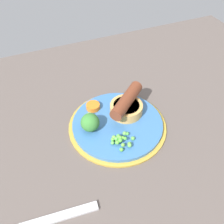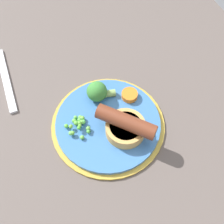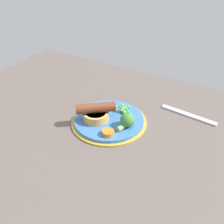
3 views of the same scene
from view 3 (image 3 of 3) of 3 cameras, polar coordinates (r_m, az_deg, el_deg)
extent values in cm
cube|color=#564C47|center=(79.48, -4.71, -2.57)|extent=(110.00, 80.00, 3.00)
cylinder|color=#B79333|center=(77.07, -0.67, -2.15)|extent=(23.22, 23.22, 0.50)
cylinder|color=#386BA8|center=(76.80, -0.68, -1.88)|extent=(21.36, 21.36, 1.40)
cylinder|color=tan|center=(75.57, -3.71, -0.80)|extent=(7.87, 7.87, 2.52)
cylinder|color=#472614|center=(74.94, -3.74, -0.11)|extent=(6.30, 6.30, 0.30)
cylinder|color=brown|center=(74.03, -3.78, 0.94)|extent=(10.94, 9.83, 2.98)
sphere|color=#52AC45|center=(79.41, 0.71, 0.57)|extent=(0.80, 0.80, 0.80)
sphere|color=#58AD44|center=(78.65, 3.66, 0.14)|extent=(0.80, 0.80, 0.80)
sphere|color=#5FAF4A|center=(81.29, 2.47, 1.63)|extent=(0.94, 0.94, 0.94)
sphere|color=#64B040|center=(78.20, 2.93, -0.02)|extent=(0.75, 0.75, 0.75)
sphere|color=#56AF3D|center=(79.23, 2.80, 1.02)|extent=(0.95, 0.95, 0.95)
sphere|color=#54A948|center=(78.52, 2.80, 0.41)|extent=(0.93, 0.93, 0.93)
sphere|color=#60A949|center=(78.94, 0.99, 0.46)|extent=(0.93, 0.93, 0.93)
sphere|color=#57AB3A|center=(79.17, 3.32, 0.74)|extent=(0.94, 0.94, 0.94)
sphere|color=#60A736|center=(79.25, 2.11, 1.00)|extent=(0.73, 0.73, 0.73)
sphere|color=#51B64C|center=(78.42, 2.17, 0.37)|extent=(0.93, 0.93, 0.93)
sphere|color=#5BB139|center=(78.15, 3.12, -0.06)|extent=(0.85, 0.85, 0.85)
sphere|color=#5FA438|center=(81.06, 2.30, 1.57)|extent=(0.85, 0.85, 0.85)
sphere|color=#5FB444|center=(78.58, 2.31, 0.53)|extent=(0.92, 0.92, 0.92)
sphere|color=#64A53B|center=(80.31, 3.12, 1.28)|extent=(0.82, 0.82, 0.82)
sphere|color=#5BB938|center=(80.81, 3.80, 1.19)|extent=(0.82, 0.82, 0.82)
sphere|color=#68B741|center=(78.02, 2.73, -0.04)|extent=(0.96, 0.96, 0.96)
sphere|color=green|center=(79.65, 2.01, 1.20)|extent=(0.75, 0.75, 0.75)
sphere|color=#57A53A|center=(78.91, 2.41, 0.85)|extent=(0.94, 0.94, 0.94)
sphere|color=#5BAD42|center=(80.89, 0.90, 1.18)|extent=(0.89, 0.89, 0.89)
sphere|color=#387A33|center=(72.21, 3.53, -1.82)|extent=(4.28, 4.28, 4.28)
cylinder|color=#7A9E56|center=(71.51, 2.08, -3.58)|extent=(2.13, 2.91, 1.50)
cylinder|color=orange|center=(69.88, -0.93, -4.72)|extent=(3.61, 3.61, 1.26)
cube|color=silver|center=(83.46, 17.06, -0.65)|extent=(18.07, 3.22, 0.60)
camera|label=1|loc=(0.91, 24.11, 31.06)|focal=40.00mm
camera|label=2|loc=(0.89, -15.74, 40.31)|focal=50.00mm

